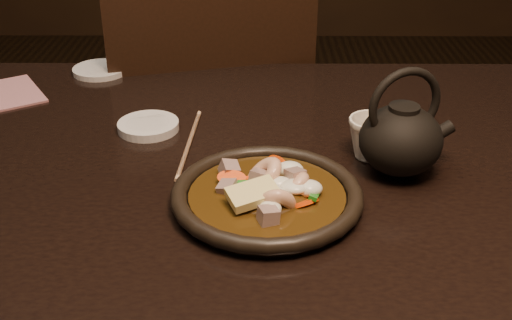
{
  "coord_description": "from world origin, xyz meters",
  "views": [
    {
      "loc": [
        0.2,
        -0.84,
        1.22
      ],
      "look_at": [
        0.19,
        -0.07,
        0.8
      ],
      "focal_mm": 45.0,
      "sensor_mm": 36.0,
      "label": 1
    }
  ],
  "objects_px": {
    "table": "(132,209)",
    "plate": "(267,196)",
    "chair": "(206,133)",
    "teapot": "(401,136)",
    "tea_cup": "(371,137)"
  },
  "relations": [
    {
      "from": "teapot",
      "to": "chair",
      "type": "bearing_deg",
      "value": 101.37
    },
    {
      "from": "table",
      "to": "chair",
      "type": "distance_m",
      "value": 0.58
    },
    {
      "from": "plate",
      "to": "teapot",
      "type": "xyz_separation_m",
      "value": [
        0.19,
        0.09,
        0.05
      ]
    },
    {
      "from": "table",
      "to": "plate",
      "type": "relative_size",
      "value": 6.14
    },
    {
      "from": "tea_cup",
      "to": "teapot",
      "type": "height_order",
      "value": "teapot"
    },
    {
      "from": "chair",
      "to": "teapot",
      "type": "height_order",
      "value": "chair"
    },
    {
      "from": "table",
      "to": "teapot",
      "type": "height_order",
      "value": "teapot"
    },
    {
      "from": "chair",
      "to": "plate",
      "type": "height_order",
      "value": "chair"
    },
    {
      "from": "tea_cup",
      "to": "plate",
      "type": "bearing_deg",
      "value": -139.25
    },
    {
      "from": "plate",
      "to": "teapot",
      "type": "distance_m",
      "value": 0.22
    },
    {
      "from": "plate",
      "to": "table",
      "type": "bearing_deg",
      "value": 153.45
    },
    {
      "from": "table",
      "to": "plate",
      "type": "distance_m",
      "value": 0.25
    },
    {
      "from": "table",
      "to": "teapot",
      "type": "xyz_separation_m",
      "value": [
        0.4,
        -0.02,
        0.14
      ]
    },
    {
      "from": "chair",
      "to": "tea_cup",
      "type": "relative_size",
      "value": 13.73
    },
    {
      "from": "plate",
      "to": "tea_cup",
      "type": "xyz_separation_m",
      "value": [
        0.16,
        0.14,
        0.02
      ]
    }
  ]
}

